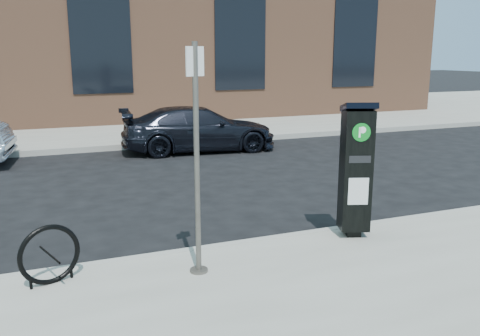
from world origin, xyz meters
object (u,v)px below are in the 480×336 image
parking_kiosk (356,168)px  car_dark (199,129)px  sign_pole (197,163)px  bike_rack (50,255)px

parking_kiosk → car_dark: (0.16, 7.47, -0.49)m
parking_kiosk → car_dark: parking_kiosk is taller
sign_pole → car_dark: sign_pole is taller
bike_rack → car_dark: car_dark is taller
bike_rack → car_dark: bearing=44.2°
sign_pole → bike_rack: (-1.56, 0.30, -0.94)m
sign_pole → car_dark: size_ratio=0.62×
sign_pole → bike_rack: size_ratio=3.83×
parking_kiosk → car_dark: 7.48m
sign_pole → bike_rack: 1.85m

